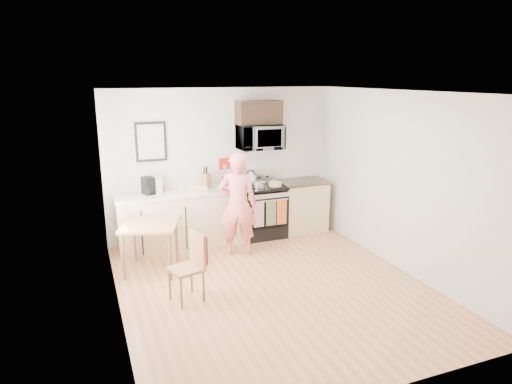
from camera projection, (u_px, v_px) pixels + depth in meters
name	position (u px, v px, depth m)	size (l,w,h in m)	color
floor	(273.00, 287.00, 6.21)	(4.60, 4.60, 0.00)	#A66B40
back_wall	(222.00, 164.00, 7.96)	(4.00, 0.04, 2.60)	beige
front_wall	(384.00, 260.00, 3.81)	(4.00, 0.04, 2.60)	beige
left_wall	(113.00, 211.00, 5.18)	(0.04, 4.60, 2.60)	beige
right_wall	(401.00, 182.00, 6.59)	(0.04, 4.60, 2.60)	beige
ceiling	(275.00, 92.00, 5.56)	(4.00, 4.60, 0.04)	white
window	(109.00, 175.00, 5.85)	(0.06, 1.40, 1.50)	silver
cabinet_left	(182.00, 220.00, 7.62)	(2.10, 0.60, 0.90)	#CFBB85
countertop_left	(181.00, 193.00, 7.50)	(2.14, 0.64, 0.04)	beige
cabinet_right	(301.00, 206.00, 8.40)	(0.84, 0.60, 0.90)	#CFBB85
countertop_right	(302.00, 182.00, 8.29)	(0.88, 0.64, 0.04)	black
range	(262.00, 212.00, 8.10)	(0.76, 0.70, 1.16)	black
microwave	(260.00, 137.00, 7.87)	(0.76, 0.51, 0.42)	silver
upper_cabinet	(259.00, 112.00, 7.81)	(0.76, 0.35, 0.40)	black
wall_art	(151.00, 142.00, 7.40)	(0.50, 0.04, 0.65)	black
wall_trivet	(225.00, 164.00, 7.96)	(0.20, 0.02, 0.20)	#AA1A0E
person	(238.00, 204.00, 7.17)	(0.60, 0.40, 1.66)	#E0473D
dining_table	(150.00, 229.00, 6.58)	(0.86, 0.86, 0.73)	brown
chair	(194.00, 257.00, 5.77)	(0.49, 0.46, 0.88)	brown
knife_block	(206.00, 180.00, 7.75)	(0.11, 0.16, 0.25)	brown
utensil_crock	(225.00, 177.00, 7.88)	(0.12, 0.12, 0.37)	#AA1A0E
fruit_bowl	(160.00, 189.00, 7.54)	(0.22, 0.22, 0.09)	white
milk_carton	(158.00, 185.00, 7.36)	(0.10, 0.10, 0.27)	tan
coffee_maker	(148.00, 186.00, 7.31)	(0.21, 0.26, 0.28)	black
bread_bag	(198.00, 190.00, 7.37)	(0.30, 0.14, 0.11)	tan
cake	(275.00, 185.00, 7.87)	(0.27, 0.27, 0.09)	black
kettle	(250.00, 178.00, 8.01)	(0.21, 0.21, 0.27)	white
pot	(259.00, 185.00, 7.83)	(0.20, 0.34, 0.10)	silver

